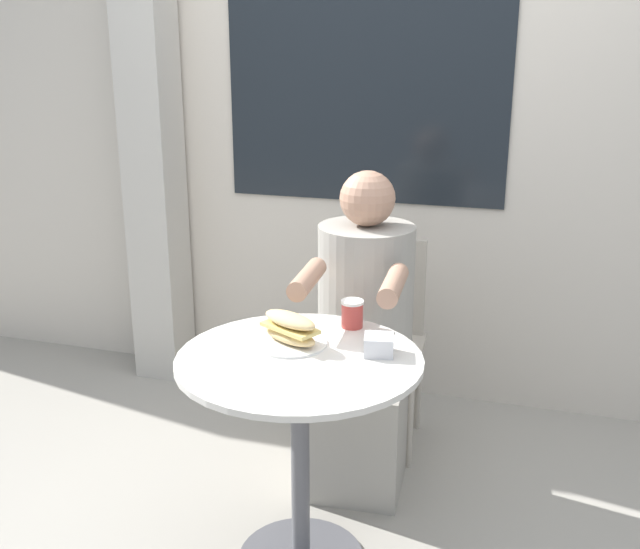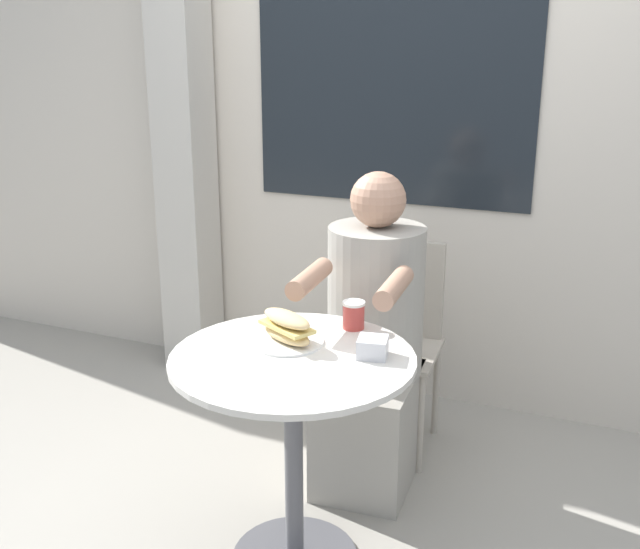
% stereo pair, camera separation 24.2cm
% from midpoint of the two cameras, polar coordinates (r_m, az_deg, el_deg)
% --- Properties ---
extents(storefront_wall, '(8.00, 0.09, 2.80)m').
position_cam_midpoint_polar(storefront_wall, '(3.46, 3.89, 12.96)').
color(storefront_wall, beige).
rests_on(storefront_wall, ground_plane).
extents(lattice_pillar, '(0.23, 0.23, 2.40)m').
position_cam_midpoint_polar(lattice_pillar, '(3.77, -14.52, 9.72)').
color(lattice_pillar, '#B2ADA3').
rests_on(lattice_pillar, ground_plane).
extents(cafe_table, '(0.76, 0.76, 0.74)m').
position_cam_midpoint_polar(cafe_table, '(2.39, -4.50, -10.62)').
color(cafe_table, beige).
rests_on(cafe_table, ground_plane).
extents(diner_chair, '(0.41, 0.41, 0.87)m').
position_cam_midpoint_polar(diner_chair, '(3.19, 2.48, -3.70)').
color(diner_chair, '#ADA393').
rests_on(diner_chair, ground_plane).
extents(seated_diner, '(0.40, 0.67, 1.22)m').
position_cam_midpoint_polar(seated_diner, '(2.87, 0.88, -5.98)').
color(seated_diner, gray).
rests_on(seated_diner, ground_plane).
extents(sandwich_on_plate, '(0.24, 0.24, 0.10)m').
position_cam_midpoint_polar(sandwich_on_plate, '(2.38, -5.22, -4.37)').
color(sandwich_on_plate, white).
rests_on(sandwich_on_plate, cafe_table).
extents(drink_cup, '(0.08, 0.08, 0.09)m').
position_cam_midpoint_polar(drink_cup, '(2.51, -0.29, -3.05)').
color(drink_cup, '#B73D38').
rests_on(drink_cup, cafe_table).
extents(napkin_box, '(0.11, 0.11, 0.06)m').
position_cam_midpoint_polar(napkin_box, '(2.31, 1.50, -5.45)').
color(napkin_box, silver).
rests_on(napkin_box, cafe_table).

